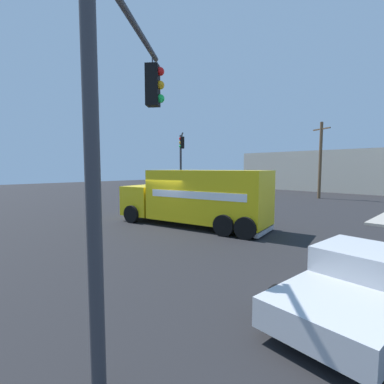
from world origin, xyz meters
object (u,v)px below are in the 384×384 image
traffic_light_primary (122,119)px  traffic_light_secondary (181,158)px  pickup_silver (366,280)px  utility_pole (320,159)px  delivery_truck (196,197)px

traffic_light_primary → traffic_light_secondary: traffic_light_secondary is taller
pickup_silver → traffic_light_primary: bearing=-122.0°
traffic_light_primary → utility_pole: utility_pole is taller
traffic_light_primary → pickup_silver: size_ratio=1.13×
traffic_light_primary → pickup_silver: (2.65, 4.24, -3.20)m
pickup_silver → delivery_truck: bearing=156.4°
traffic_light_secondary → utility_pole: size_ratio=0.80×
traffic_light_secondary → pickup_silver: (16.96, -10.24, -3.27)m
delivery_truck → traffic_light_primary: 10.48m
delivery_truck → utility_pole: size_ratio=1.13×
delivery_truck → pickup_silver: (8.86, -3.87, -0.83)m
traffic_light_secondary → utility_pole: bearing=59.0°
delivery_truck → traffic_light_primary: bearing=-52.6°
traffic_light_secondary → pickup_silver: bearing=-31.1°
utility_pole → traffic_light_primary: bearing=-75.7°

